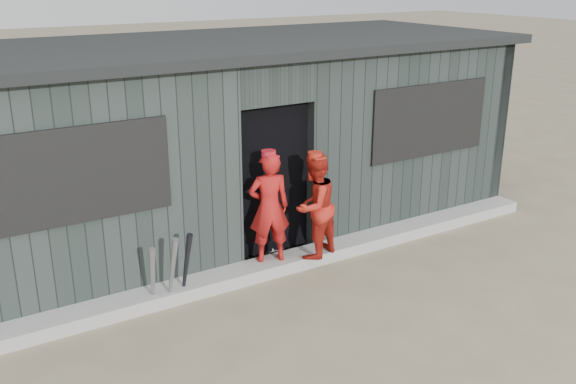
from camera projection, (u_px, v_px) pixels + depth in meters
ground at (382, 335)px, 6.48m from camera, size 80.00×80.00×0.00m
curb at (287, 262)px, 7.92m from camera, size 8.00×0.36×0.15m
bat_left at (153, 277)px, 6.84m from camera, size 0.12×0.31×0.78m
bat_mid at (172, 272)px, 6.90m from camera, size 0.13×0.28×0.84m
bat_right at (186, 266)px, 7.03m from camera, size 0.12×0.29×0.84m
player_red_left at (269, 208)px, 7.59m from camera, size 0.57×0.45×1.35m
player_red_right at (314, 206)px, 7.72m from camera, size 0.77×0.69×1.30m
player_grey_back at (271, 211)px, 8.21m from camera, size 0.66×0.58×1.13m
dugout at (223, 138)px, 8.87m from camera, size 8.30×3.30×2.62m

